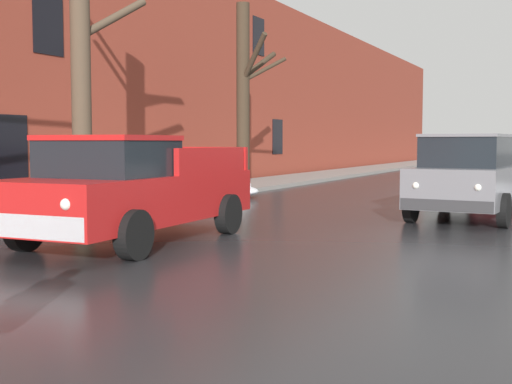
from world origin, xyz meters
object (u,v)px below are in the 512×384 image
Objects in this scene: suv_grey_parked_kerbside_close at (472,173)px; bare_tree_second_along_sidewalk at (82,54)px; pickup_truck_red_approaching_near_lane at (131,189)px; sedan_maroon_parked_kerbside_mid at (505,172)px; bare_tree_mid_block at (245,95)px.

bare_tree_second_along_sidewalk is at bearing -155.34° from suv_grey_parked_kerbside_close.
bare_tree_second_along_sidewalk is 1.31× the size of pickup_truck_red_approaching_near_lane.
bare_tree_second_along_sidewalk is at bearing -127.12° from sedan_maroon_parked_kerbside_mid.
pickup_truck_red_approaching_near_lane is at bearing -39.50° from bare_tree_second_along_sidewalk.
bare_tree_second_along_sidewalk reaches higher than sedan_maroon_parked_kerbside_mid.
suv_grey_parked_kerbside_close is (4.52, 6.10, 0.11)m from pickup_truck_red_approaching_near_lane.
bare_tree_second_along_sidewalk is 13.08m from sedan_maroon_parked_kerbside_mid.
suv_grey_parked_kerbside_close reaches higher than pickup_truck_red_approaching_near_lane.
pickup_truck_red_approaching_near_lane is at bearing -126.54° from suv_grey_parked_kerbside_close.
bare_tree_second_along_sidewalk reaches higher than pickup_truck_red_approaching_near_lane.
bare_tree_second_along_sidewalk is 8.80m from suv_grey_parked_kerbside_close.
sedan_maroon_parked_kerbside_mid is at bearing 52.88° from bare_tree_second_along_sidewalk.
bare_tree_mid_block is (0.00, 7.79, -0.38)m from bare_tree_second_along_sidewalk.
bare_tree_mid_block is 11.07m from pickup_truck_red_approaching_near_lane.
bare_tree_mid_block is at bearing 89.99° from bare_tree_second_along_sidewalk.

